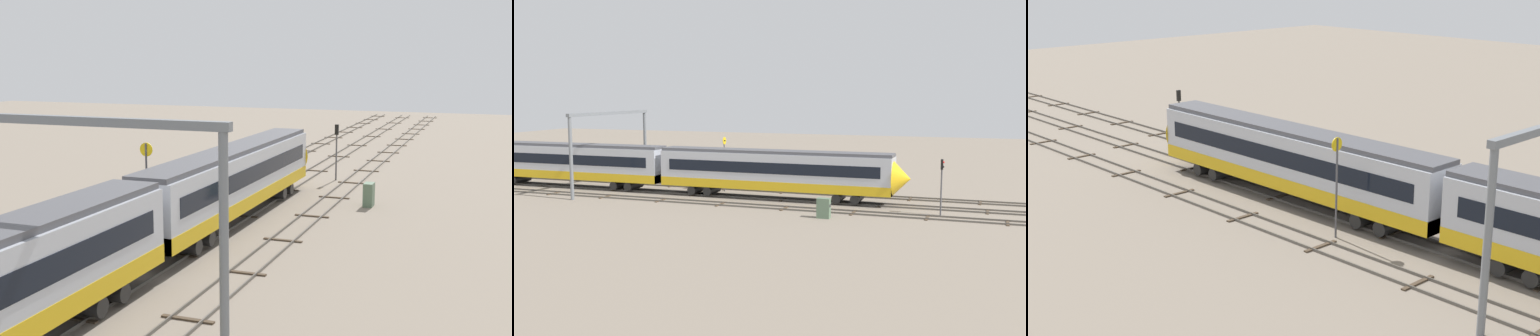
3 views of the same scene
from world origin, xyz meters
The scene contains 9 objects.
ground_plane centered at (0.00, 0.00, 0.00)m, with size 190.51×190.51×0.00m, color gray.
track_near_foreground centered at (0.00, -4.58, 0.07)m, with size 174.51×2.40×0.16m.
track_with_train centered at (0.00, 0.00, 0.07)m, with size 174.51×2.40×0.16m.
track_middle centered at (0.00, 4.58, 0.07)m, with size 174.51×2.40×0.16m.
overhead_gantry centered at (-15.13, -0.14, 6.25)m, with size 0.40×14.71×8.63m.
speed_sign_mid_trackside centered at (-2.91, 2.88, 3.68)m, with size 0.14×0.81×5.93m.
signal_light_trackside_approach centered at (20.35, -2.94, 3.22)m, with size 0.31×0.32×4.95m.
signal_light_trackside_departure centered at (-28.58, 6.57, 2.89)m, with size 0.31×0.32×4.40m.
relay_cabinet centered at (11.00, -7.63, 0.86)m, with size 1.14×0.69×1.73m.
Camera 2 is at (24.52, -58.94, 10.78)m, focal length 44.02 mm.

